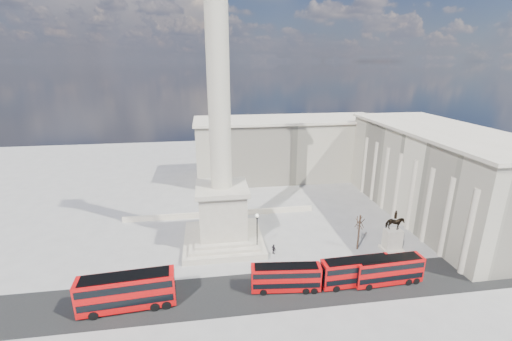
{
  "coord_description": "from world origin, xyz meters",
  "views": [
    {
      "loc": [
        -2.21,
        -50.74,
        31.36
      ],
      "look_at": [
        5.42,
        1.07,
        14.65
      ],
      "focal_mm": 24.0,
      "sensor_mm": 36.0,
      "label": 1
    }
  ],
  "objects_px": {
    "nelsons_column": "(221,175)",
    "red_bus_b": "(286,277)",
    "red_bus_d": "(388,270)",
    "equestrian_statue": "(393,237)",
    "pedestrian_walking": "(383,257)",
    "pedestrian_crossing": "(274,249)",
    "victorian_lamp": "(257,230)",
    "pedestrian_standing": "(387,261)",
    "red_bus_c": "(357,271)",
    "red_bus_a": "(128,291)"
  },
  "relations": [
    {
      "from": "red_bus_c",
      "to": "victorian_lamp",
      "type": "height_order",
      "value": "victorian_lamp"
    },
    {
      "from": "red_bus_a",
      "to": "red_bus_c",
      "type": "relative_size",
      "value": 1.19
    },
    {
      "from": "nelsons_column",
      "to": "pedestrian_crossing",
      "type": "distance_m",
      "value": 15.54
    },
    {
      "from": "nelsons_column",
      "to": "red_bus_b",
      "type": "relative_size",
      "value": 4.98
    },
    {
      "from": "victorian_lamp",
      "to": "pedestrian_crossing",
      "type": "relative_size",
      "value": 4.0
    },
    {
      "from": "red_bus_c",
      "to": "victorian_lamp",
      "type": "distance_m",
      "value": 17.14
    },
    {
      "from": "red_bus_d",
      "to": "victorian_lamp",
      "type": "height_order",
      "value": "victorian_lamp"
    },
    {
      "from": "nelsons_column",
      "to": "victorian_lamp",
      "type": "relative_size",
      "value": 6.86
    },
    {
      "from": "red_bus_c",
      "to": "pedestrian_standing",
      "type": "distance_m",
      "value": 8.16
    },
    {
      "from": "pedestrian_crossing",
      "to": "red_bus_c",
      "type": "bearing_deg",
      "value": -168.18
    },
    {
      "from": "red_bus_b",
      "to": "pedestrian_crossing",
      "type": "distance_m",
      "value": 9.82
    },
    {
      "from": "pedestrian_standing",
      "to": "pedestrian_crossing",
      "type": "relative_size",
      "value": 0.99
    },
    {
      "from": "red_bus_b",
      "to": "pedestrian_crossing",
      "type": "xyz_separation_m",
      "value": [
        0.12,
        9.74,
        -1.19
      ]
    },
    {
      "from": "red_bus_b",
      "to": "pedestrian_walking",
      "type": "bearing_deg",
      "value": 20.88
    },
    {
      "from": "nelsons_column",
      "to": "red_bus_b",
      "type": "height_order",
      "value": "nelsons_column"
    },
    {
      "from": "nelsons_column",
      "to": "pedestrian_walking",
      "type": "distance_m",
      "value": 30.05
    },
    {
      "from": "pedestrian_standing",
      "to": "pedestrian_crossing",
      "type": "distance_m",
      "value": 18.4
    },
    {
      "from": "red_bus_c",
      "to": "equestrian_statue",
      "type": "relative_size",
      "value": 1.41
    },
    {
      "from": "victorian_lamp",
      "to": "equestrian_statue",
      "type": "bearing_deg",
      "value": -6.19
    },
    {
      "from": "red_bus_d",
      "to": "victorian_lamp",
      "type": "xyz_separation_m",
      "value": [
        -17.78,
        11.2,
        2.07
      ]
    },
    {
      "from": "nelsons_column",
      "to": "equestrian_statue",
      "type": "xyz_separation_m",
      "value": [
        28.84,
        -7.05,
        -10.36
      ]
    },
    {
      "from": "nelsons_column",
      "to": "red_bus_c",
      "type": "xyz_separation_m",
      "value": [
        18.57,
        -15.42,
        -10.7
      ]
    },
    {
      "from": "nelsons_column",
      "to": "red_bus_d",
      "type": "height_order",
      "value": "nelsons_column"
    },
    {
      "from": "red_bus_d",
      "to": "pedestrian_walking",
      "type": "xyz_separation_m",
      "value": [
        2.18,
        5.23,
        -1.28
      ]
    },
    {
      "from": "red_bus_d",
      "to": "equestrian_statue",
      "type": "bearing_deg",
      "value": 54.73
    },
    {
      "from": "red_bus_d",
      "to": "equestrian_statue",
      "type": "height_order",
      "value": "equestrian_statue"
    },
    {
      "from": "red_bus_a",
      "to": "pedestrian_walking",
      "type": "distance_m",
      "value": 39.26
    },
    {
      "from": "equestrian_statue",
      "to": "red_bus_c",
      "type": "bearing_deg",
      "value": -140.82
    },
    {
      "from": "victorian_lamp",
      "to": "pedestrian_walking",
      "type": "distance_m",
      "value": 21.11
    },
    {
      "from": "pedestrian_walking",
      "to": "red_bus_d",
      "type": "bearing_deg",
      "value": -100.1
    },
    {
      "from": "red_bus_b",
      "to": "red_bus_c",
      "type": "relative_size",
      "value": 0.95
    },
    {
      "from": "nelsons_column",
      "to": "red_bus_b",
      "type": "xyz_separation_m",
      "value": [
        8.12,
        -15.16,
        -10.82
      ]
    },
    {
      "from": "red_bus_a",
      "to": "victorian_lamp",
      "type": "relative_size",
      "value": 1.72
    },
    {
      "from": "victorian_lamp",
      "to": "equestrian_statue",
      "type": "xyz_separation_m",
      "value": [
        23.33,
        -2.53,
        -1.72
      ]
    },
    {
      "from": "equestrian_statue",
      "to": "pedestrian_walking",
      "type": "relative_size",
      "value": 4.07
    },
    {
      "from": "red_bus_b",
      "to": "red_bus_d",
      "type": "relative_size",
      "value": 0.96
    },
    {
      "from": "equestrian_statue",
      "to": "pedestrian_standing",
      "type": "xyz_separation_m",
      "value": [
        -3.24,
        -4.45,
        -1.65
      ]
    },
    {
      "from": "red_bus_b",
      "to": "pedestrian_standing",
      "type": "distance_m",
      "value": 17.91
    },
    {
      "from": "pedestrian_walking",
      "to": "nelsons_column",
      "type": "bearing_deg",
      "value": 170.17
    },
    {
      "from": "red_bus_b",
      "to": "victorian_lamp",
      "type": "distance_m",
      "value": 11.17
    },
    {
      "from": "red_bus_a",
      "to": "red_bus_b",
      "type": "distance_m",
      "value": 21.52
    },
    {
      "from": "pedestrian_walking",
      "to": "red_bus_b",
      "type": "bearing_deg",
      "value": -152.39
    },
    {
      "from": "victorian_lamp",
      "to": "equestrian_statue",
      "type": "distance_m",
      "value": 23.53
    },
    {
      "from": "red_bus_b",
      "to": "pedestrian_walking",
      "type": "distance_m",
      "value": 18.02
    },
    {
      "from": "red_bus_b",
      "to": "red_bus_d",
      "type": "bearing_deg",
      "value": 3.71
    },
    {
      "from": "equestrian_statue",
      "to": "victorian_lamp",
      "type": "bearing_deg",
      "value": 173.81
    },
    {
      "from": "nelsons_column",
      "to": "pedestrian_standing",
      "type": "bearing_deg",
      "value": -24.19
    },
    {
      "from": "red_bus_c",
      "to": "victorian_lamp",
      "type": "relative_size",
      "value": 1.45
    },
    {
      "from": "red_bus_a",
      "to": "red_bus_c",
      "type": "xyz_separation_m",
      "value": [
        31.95,
        0.39,
        -0.41
      ]
    },
    {
      "from": "pedestrian_standing",
      "to": "equestrian_statue",
      "type": "bearing_deg",
      "value": -132.97
    }
  ]
}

